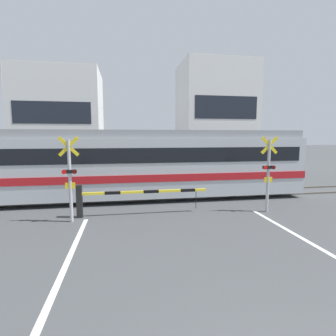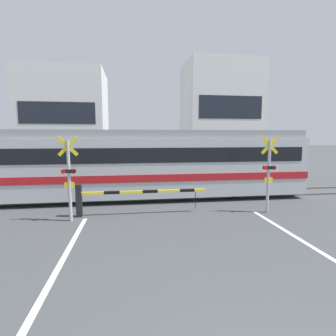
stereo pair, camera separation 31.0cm
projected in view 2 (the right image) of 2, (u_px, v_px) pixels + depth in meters
The scene contains 10 objects.
rail_track_near at pixel (165, 199), 12.11m from camera, with size 50.00×0.10×0.08m.
rail_track_far at pixel (162, 193), 13.52m from camera, with size 50.00×0.10×0.08m.
commuter_train at pixel (119, 162), 12.32m from camera, with size 17.41×2.96×3.20m.
crossing_barrier_near at pixel (116, 196), 9.69m from camera, with size 4.82×0.20×1.19m.
crossing_barrier_far at pixel (191, 172), 16.05m from camera, with size 4.82×0.20×1.19m.
crossing_signal_left at pixel (69, 175), 8.92m from camera, with size 0.68×0.15×2.93m.
crossing_signal_right at pixel (269, 171), 9.94m from camera, with size 0.68×0.15×2.93m.
pedestrian at pixel (167, 162), 19.81m from camera, with size 0.38×0.23×1.77m.
building_left_of_street at pixel (67, 121), 23.91m from camera, with size 7.05×5.95×8.73m.
building_right_of_street at pixel (219, 116), 25.86m from camera, with size 6.83×5.95×9.95m.
Camera 2 is at (-1.54, -1.31, 2.91)m, focal length 28.00 mm.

